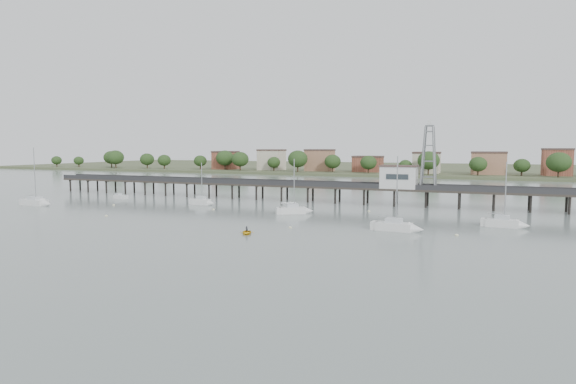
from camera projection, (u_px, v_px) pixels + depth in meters
name	position (u px, v px, depth m)	size (l,w,h in m)	color
ground_plane	(138.00, 247.00, 64.83)	(500.00, 500.00, 0.00)	slate
pier	(297.00, 186.00, 119.80)	(150.00, 5.00, 5.50)	#2D2823
pier_building	(399.00, 177.00, 110.16)	(8.40, 5.40, 5.30)	silver
lattice_tower	(429.00, 158.00, 107.30)	(3.20, 3.20, 15.50)	slate
sailboat_b	(204.00, 202.00, 112.12)	(6.15, 2.21, 10.20)	silver
sailboat_c	(297.00, 210.00, 97.62)	(6.99, 5.36, 11.62)	silver
sailboat_d	(401.00, 227.00, 77.11)	(7.77, 2.72, 12.69)	silver
sailboat_a	(39.00, 203.00, 111.08)	(8.75, 3.13, 14.15)	silver
sailboat_f	(508.00, 224.00, 80.73)	(7.07, 2.70, 11.54)	silver
white_tender	(120.00, 197.00, 125.89)	(4.06, 2.11, 1.51)	silver
yellow_dinghy	(247.00, 234.00, 74.76)	(2.18, 0.63, 3.05)	yellow
dinghy_occupant	(247.00, 234.00, 74.76)	(0.36, 1.00, 0.24)	black
mooring_buoys	(246.00, 216.00, 93.68)	(76.18, 26.58, 0.39)	#F4F2BE
far_shore	(406.00, 168.00, 285.54)	(500.00, 170.00, 10.40)	#475133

